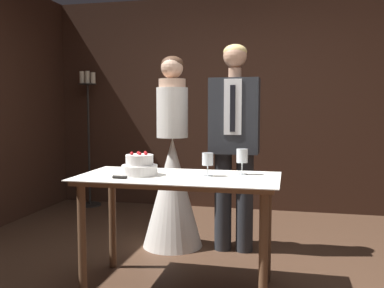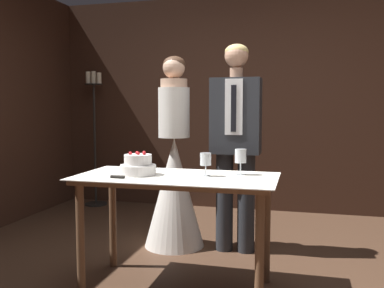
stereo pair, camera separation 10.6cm
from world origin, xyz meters
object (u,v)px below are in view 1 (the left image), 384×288
wine_glass_near (242,156)px  candle_stand (89,135)px  tiered_cake (140,166)px  wine_glass_middle (208,160)px  cake_table (178,191)px  bride (173,178)px  cake_knife (129,178)px  groom (234,137)px

wine_glass_near → candle_stand: size_ratio=0.11×
tiered_cake → wine_glass_near: 0.72m
tiered_cake → wine_glass_middle: (0.47, 0.06, 0.05)m
cake_table → candle_stand: size_ratio=0.81×
tiered_cake → bride: bearing=90.5°
tiered_cake → bride: bride is taller
tiered_cake → candle_stand: bearing=123.8°
cake_table → cake_knife: bearing=-143.6°
cake_table → candle_stand: bearing=128.7°
cake_knife → bride: bride is taller
wine_glass_near → wine_glass_middle: bearing=-151.4°
cake_table → wine_glass_middle: (0.20, 0.04, 0.22)m
wine_glass_near → tiered_cake: bearing=-165.2°
bride → groom: 0.67m
cake_knife → groom: groom is taller
candle_stand → cake_table: bearing=-51.3°
cake_table → wine_glass_near: 0.51m
cake_table → bride: 0.91m
cake_knife → candle_stand: candle_stand is taller
bride → groom: (0.56, -0.00, 0.38)m
cake_table → candle_stand: candle_stand is taller
wine_glass_near → bride: bearing=134.7°
groom → candle_stand: (-2.02, 1.31, -0.10)m
groom → candle_stand: size_ratio=1.05×
tiered_cake → cake_knife: size_ratio=0.63×
wine_glass_middle → groom: groom is taller
cake_table → cake_knife: cake_knife is taller
cake_table → groom: 0.96m
wine_glass_middle → groom: 0.84m
cake_knife → candle_stand: bearing=125.8°
cake_knife → wine_glass_middle: bearing=31.2°
tiered_cake → wine_glass_near: bearing=14.8°
wine_glass_middle → bride: (-0.48, 0.83, -0.28)m
wine_glass_near → candle_stand: candle_stand is taller
wine_glass_middle → bride: size_ratio=0.09×
tiered_cake → groom: bearing=58.3°
cake_knife → wine_glass_near: bearing=31.7°
cake_knife → cake_table: bearing=40.6°
cake_knife → wine_glass_near: 0.79m
wine_glass_near → candle_stand: (-2.16, 2.02, -0.01)m
wine_glass_near → groom: bearing=101.5°
tiered_cake → groom: size_ratio=0.14×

